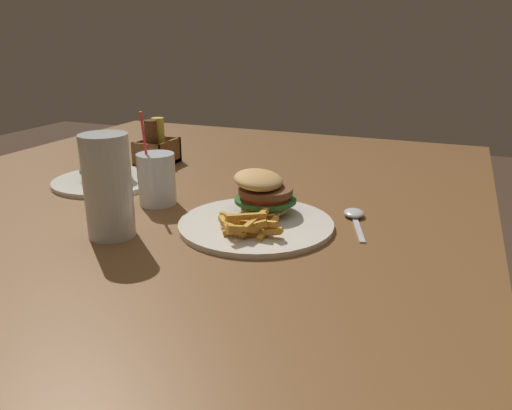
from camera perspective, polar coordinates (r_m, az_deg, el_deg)
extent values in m
cube|color=brown|center=(1.06, -10.33, -0.26)|extent=(1.63, 1.29, 0.03)
cylinder|color=brown|center=(1.74, 21.12, -6.19)|extent=(0.09, 0.09, 0.68)
cylinder|color=brown|center=(2.07, -12.32, -1.25)|extent=(0.09, 0.09, 0.68)
cylinder|color=silver|center=(0.90, 0.00, -2.21)|extent=(0.28, 0.28, 0.01)
ellipsoid|color=tan|center=(0.94, 1.09, -0.20)|extent=(0.12, 0.10, 0.02)
cylinder|color=#2D6628|center=(0.93, 1.09, 0.63)|extent=(0.12, 0.12, 0.01)
cylinder|color=red|center=(0.93, 1.10, 1.06)|extent=(0.10, 0.10, 0.01)
cylinder|color=brown|center=(0.93, 1.10, 1.65)|extent=(0.11, 0.11, 0.01)
ellipsoid|color=tan|center=(0.93, 0.29, 2.91)|extent=(0.12, 0.10, 0.04)
cube|color=gold|center=(0.89, -0.20, -1.54)|extent=(0.06, 0.03, 0.02)
cube|color=gold|center=(0.87, -2.29, -1.63)|extent=(0.04, 0.07, 0.01)
cube|color=gold|center=(0.83, -1.12, -1.32)|extent=(0.06, 0.06, 0.01)
cube|color=gold|center=(0.85, -0.03, -1.96)|extent=(0.06, 0.07, 0.02)
cube|color=gold|center=(0.81, -1.34, -2.74)|extent=(0.05, 0.05, 0.02)
cube|color=gold|center=(0.82, -1.27, -2.62)|extent=(0.02, 0.08, 0.03)
cube|color=gold|center=(0.84, -3.51, -2.26)|extent=(0.06, 0.05, 0.01)
cube|color=gold|center=(0.83, 0.89, -3.21)|extent=(0.03, 0.06, 0.02)
cube|color=gold|center=(0.84, 1.40, -2.69)|extent=(0.08, 0.01, 0.02)
cube|color=gold|center=(0.88, -0.44, -1.54)|extent=(0.04, 0.08, 0.01)
cube|color=gold|center=(0.88, -1.51, -1.53)|extent=(0.06, 0.08, 0.03)
cube|color=gold|center=(0.88, -0.17, -1.58)|extent=(0.05, 0.05, 0.03)
cube|color=gold|center=(0.84, 0.01, -1.65)|extent=(0.09, 0.01, 0.01)
cube|color=gold|center=(0.87, -1.32, -1.93)|extent=(0.03, 0.07, 0.02)
cube|color=gold|center=(0.83, 0.43, -3.16)|extent=(0.01, 0.08, 0.03)
cube|color=gold|center=(0.83, -2.61, -2.71)|extent=(0.03, 0.05, 0.02)
cube|color=gold|center=(0.85, -1.49, -2.06)|extent=(0.02, 0.06, 0.03)
cube|color=gold|center=(0.84, 0.19, -2.36)|extent=(0.04, 0.06, 0.02)
cube|color=gold|center=(0.84, 0.55, -2.03)|extent=(0.04, 0.07, 0.02)
cylinder|color=silver|center=(0.87, -16.57, 2.05)|extent=(0.08, 0.08, 0.18)
cylinder|color=gold|center=(0.87, -16.49, 1.24)|extent=(0.07, 0.07, 0.15)
cylinder|color=silver|center=(1.02, -11.09, 2.90)|extent=(0.08, 0.08, 0.10)
cylinder|color=yellow|center=(1.02, -11.05, 2.27)|extent=(0.07, 0.07, 0.08)
cylinder|color=red|center=(1.02, -12.37, 5.27)|extent=(0.04, 0.01, 0.19)
ellipsoid|color=silver|center=(0.96, 11.14, -0.92)|extent=(0.06, 0.05, 0.01)
cube|color=silver|center=(0.90, 11.65, -2.85)|extent=(0.11, 0.04, 0.00)
cylinder|color=silver|center=(1.21, -16.72, 2.64)|extent=(0.24, 0.24, 0.01)
ellipsoid|color=tan|center=(1.21, -16.78, 3.33)|extent=(0.11, 0.13, 0.02)
cylinder|color=#2D6628|center=(1.20, -16.84, 3.96)|extent=(0.14, 0.14, 0.01)
cylinder|color=red|center=(1.20, -16.88, 4.30)|extent=(0.11, 0.11, 0.01)
cylinder|color=brown|center=(1.20, -16.92, 4.76)|extent=(0.12, 0.12, 0.01)
ellipsoid|color=tan|center=(1.20, -16.51, 5.79)|extent=(0.11, 0.13, 0.04)
cube|color=brown|center=(1.35, -11.16, 4.79)|extent=(0.11, 0.08, 0.01)
cube|color=brown|center=(1.30, -12.47, 5.44)|extent=(0.01, 0.08, 0.07)
cube|color=brown|center=(1.39, -10.08, 6.41)|extent=(0.01, 0.08, 0.07)
cube|color=brown|center=(1.33, -9.89, 5.83)|extent=(0.11, 0.01, 0.07)
cube|color=brown|center=(1.37, -12.55, 6.04)|extent=(0.11, 0.01, 0.07)
cylinder|color=#512D14|center=(1.32, -11.84, 7.11)|extent=(0.03, 0.03, 0.11)
cylinder|color=gold|center=(1.36, -11.07, 7.46)|extent=(0.03, 0.03, 0.11)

